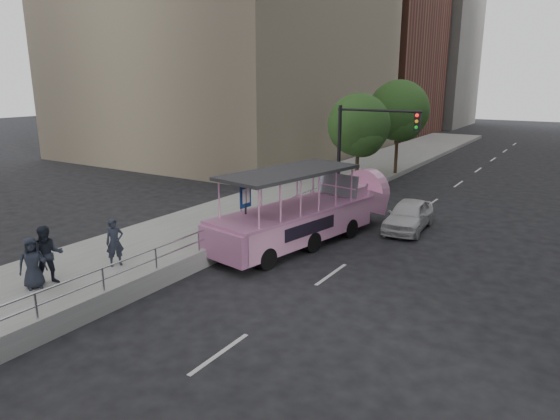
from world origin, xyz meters
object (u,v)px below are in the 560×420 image
(pedestrian_far, at_px, (32,263))
(car, at_px, (409,215))
(pedestrian_near, at_px, (115,242))
(street_tree_far, at_px, (400,113))
(traffic_signal, at_px, (361,141))
(pedestrian_mid, at_px, (48,255))
(duck_boat, at_px, (310,213))
(parking_sign, at_px, (246,211))
(street_tree_near, at_px, (360,127))

(pedestrian_far, bearing_deg, car, -5.01)
(pedestrian_near, distance_m, street_tree_far, 22.08)
(traffic_signal, height_order, street_tree_far, street_tree_far)
(pedestrian_far, bearing_deg, traffic_signal, 9.09)
(pedestrian_near, distance_m, pedestrian_mid, 2.20)
(pedestrian_far, height_order, traffic_signal, traffic_signal)
(pedestrian_near, bearing_deg, duck_boat, -2.47)
(pedestrian_near, bearing_deg, street_tree_far, 21.46)
(duck_boat, xyz_separation_m, parking_sign, (-1.19, -2.76, 0.57))
(pedestrian_near, distance_m, pedestrian_far, 2.66)
(car, bearing_deg, pedestrian_near, -126.74)
(pedestrian_near, relative_size, parking_sign, 0.60)
(pedestrian_far, relative_size, street_tree_far, 0.25)
(street_tree_near, xyz_separation_m, street_tree_far, (0.20, 6.00, 0.49))
(street_tree_far, bearing_deg, pedestrian_far, -96.31)
(parking_sign, xyz_separation_m, traffic_signal, (0.93, 8.39, 1.79))
(pedestrian_far, bearing_deg, pedestrian_near, 12.00)
(pedestrian_far, relative_size, traffic_signal, 0.31)
(traffic_signal, bearing_deg, street_tree_far, 98.43)
(pedestrian_mid, bearing_deg, parking_sign, 5.36)
(parking_sign, distance_m, street_tree_near, 12.03)
(pedestrian_mid, bearing_deg, duck_boat, 6.34)
(duck_boat, xyz_separation_m, street_tree_near, (-1.86, 9.06, 2.68))
(traffic_signal, bearing_deg, car, -31.78)
(street_tree_near, bearing_deg, car, -48.43)
(pedestrian_mid, distance_m, pedestrian_far, 0.48)
(pedestrian_near, xyz_separation_m, pedestrian_mid, (-0.45, -2.16, 0.12))
(street_tree_near, bearing_deg, pedestrian_far, -97.74)
(pedestrian_near, xyz_separation_m, parking_sign, (2.59, 3.93, 0.59))
(pedestrian_near, distance_m, traffic_signal, 13.03)
(car, distance_m, traffic_signal, 4.72)
(duck_boat, bearing_deg, traffic_signal, 92.70)
(traffic_signal, bearing_deg, pedestrian_far, -105.34)
(pedestrian_far, bearing_deg, duck_boat, -0.70)
(car, xyz_separation_m, pedestrian_far, (-7.29, -12.93, 0.43))
(pedestrian_mid, bearing_deg, street_tree_far, 25.78)
(pedestrian_near, xyz_separation_m, traffic_signal, (3.52, 12.32, 2.38))
(car, bearing_deg, pedestrian_far, -123.13)
(pedestrian_far, distance_m, parking_sign, 7.27)
(traffic_signal, bearing_deg, duck_boat, -87.30)
(duck_boat, bearing_deg, pedestrian_mid, -115.57)
(street_tree_far, bearing_deg, parking_sign, -88.49)
(pedestrian_near, bearing_deg, pedestrian_mid, -164.74)
(pedestrian_mid, distance_m, street_tree_near, 18.24)
(parking_sign, xyz_separation_m, street_tree_far, (-0.47, 17.82, 2.60))
(car, distance_m, pedestrian_far, 14.85)
(duck_boat, height_order, pedestrian_mid, duck_boat)
(street_tree_near, bearing_deg, street_tree_far, 88.09)
(car, xyz_separation_m, pedestrian_near, (-6.72, -10.33, 0.45))
(pedestrian_near, bearing_deg, car, -6.02)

